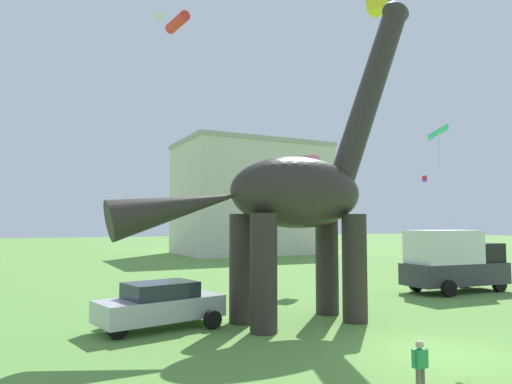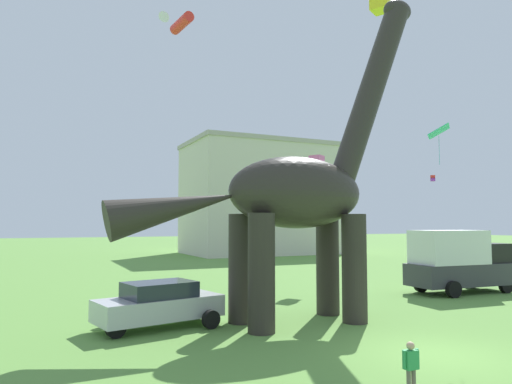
{
  "view_description": "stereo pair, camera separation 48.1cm",
  "coord_description": "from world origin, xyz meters",
  "views": [
    {
      "loc": [
        -10.3,
        -9.38,
        3.53
      ],
      "look_at": [
        -2.21,
        6.81,
        4.77
      ],
      "focal_mm": 32.74,
      "sensor_mm": 36.0,
      "label": 1
    },
    {
      "loc": [
        -9.87,
        -9.59,
        3.53
      ],
      "look_at": [
        -2.21,
        6.81,
        4.77
      ],
      "focal_mm": 32.74,
      "sensor_mm": 36.0,
      "label": 2
    }
  ],
  "objects": [
    {
      "name": "kite_high_left",
      "position": [
        5.42,
        14.41,
        7.16
      ],
      "size": [
        1.0,
        1.0,
        1.04
      ],
      "color": "pink"
    },
    {
      "name": "kite_near_high",
      "position": [
        19.54,
        18.9,
        7.28
      ],
      "size": [
        0.48,
        0.48,
        0.49
      ],
      "color": "red"
    },
    {
      "name": "kite_mid_right",
      "position": [
        2.88,
        2.43,
        6.78
      ],
      "size": [
        1.24,
        1.2,
        1.38
      ],
      "color": "#19B2B7"
    },
    {
      "name": "kite_mid_left",
      "position": [
        4.87,
        7.65,
        14.41
      ],
      "size": [
        1.18,
        1.18,
        1.24
      ],
      "color": "green"
    },
    {
      "name": "person_near_flyer",
      "position": [
        -2.82,
        -2.05,
        0.67
      ],
      "size": [
        0.41,
        0.18,
        1.1
      ],
      "rotation": [
        0.0,
        0.0,
        5.68
      ],
      "color": "#6B6056",
      "rests_on": "ground_plane"
    },
    {
      "name": "dinosaur_sculpture",
      "position": [
        -1.4,
        5.13,
        4.67
      ],
      "size": [
        12.35,
        2.62,
        12.91
      ],
      "rotation": [
        0.0,
        0.0,
        0.38
      ],
      "color": "#2D2823",
      "rests_on": "ground_plane"
    },
    {
      "name": "ground_plane",
      "position": [
        0.0,
        0.0,
        0.0
      ],
      "size": [
        240.0,
        240.0,
        0.0
      ],
      "primitive_type": "plane",
      "color": "#5B8E3D"
    },
    {
      "name": "parked_sedan_left",
      "position": [
        -6.04,
        6.41,
        0.81
      ],
      "size": [
        4.48,
        2.63,
        1.55
      ],
      "rotation": [
        0.0,
        0.0,
        0.21
      ],
      "color": "#B7B7BC",
      "rests_on": "ground_plane"
    },
    {
      "name": "kite_mid_center",
      "position": [
        -2.69,
        16.81,
        15.5
      ],
      "size": [
        2.02,
        2.29,
        0.66
      ],
      "color": "red"
    },
    {
      "name": "background_building_block",
      "position": [
        14.2,
        41.03,
        6.6
      ],
      "size": [
        17.18,
        11.5,
        13.19
      ],
      "color": "beige",
      "rests_on": "ground_plane"
    },
    {
      "name": "parked_box_truck",
      "position": [
        9.8,
        7.87,
        1.65
      ],
      "size": [
        5.73,
        2.48,
        3.2
      ],
      "rotation": [
        0.0,
        0.0,
        -0.07
      ],
      "color": "#38383D",
      "rests_on": "ground_plane"
    }
  ]
}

